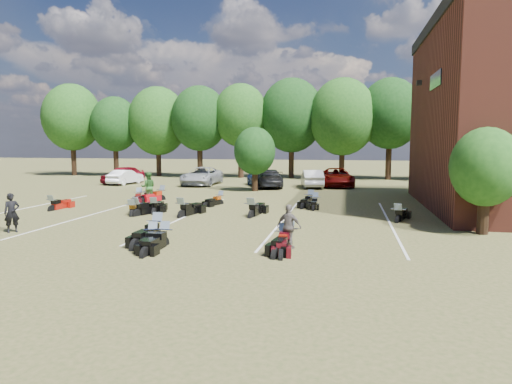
% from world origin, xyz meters
% --- Properties ---
extents(ground, '(160.00, 160.00, 0.00)m').
position_xyz_m(ground, '(0.00, 0.00, 0.00)').
color(ground, brown).
rests_on(ground, ground).
extents(car_0, '(2.70, 4.95, 1.60)m').
position_xyz_m(car_0, '(-15.22, 19.65, 0.80)').
color(car_0, maroon).
rests_on(car_0, ground).
extents(car_1, '(1.84, 4.09, 1.30)m').
position_xyz_m(car_1, '(-14.58, 18.84, 0.65)').
color(car_1, white).
rests_on(car_1, ground).
extents(car_2, '(2.69, 5.72, 1.58)m').
position_xyz_m(car_2, '(-7.62, 19.57, 0.79)').
color(car_2, '#94979C').
rests_on(car_2, ground).
extents(car_3, '(3.40, 5.64, 1.53)m').
position_xyz_m(car_3, '(-1.47, 18.59, 0.76)').
color(car_3, black).
rests_on(car_3, ground).
extents(car_4, '(2.92, 4.22, 1.33)m').
position_xyz_m(car_4, '(-2.56, 19.85, 0.67)').
color(car_4, navy).
rests_on(car_4, ground).
extents(car_5, '(2.33, 4.72, 1.49)m').
position_xyz_m(car_5, '(2.12, 19.24, 0.74)').
color(car_5, '#B6B6B1').
rests_on(car_5, ground).
extents(car_6, '(3.33, 5.96, 1.57)m').
position_xyz_m(car_6, '(4.10, 20.46, 0.79)').
color(car_6, '#540604').
rests_on(car_6, ground).
extents(car_7, '(3.18, 5.63, 1.54)m').
position_xyz_m(car_7, '(14.93, 19.51, 0.77)').
color(car_7, '#323136').
rests_on(car_7, ground).
extents(person_black, '(0.71, 0.70, 1.65)m').
position_xyz_m(person_black, '(-8.66, -2.52, 0.83)').
color(person_black, black).
rests_on(person_black, ground).
extents(person_green, '(1.12, 1.01, 1.88)m').
position_xyz_m(person_green, '(-7.33, 7.88, 0.94)').
color(person_green, '#2B6124').
rests_on(person_green, ground).
extents(person_grey, '(1.01, 0.67, 1.59)m').
position_xyz_m(person_grey, '(3.04, -3.19, 0.79)').
color(person_grey, '#5D544F').
rests_on(person_grey, ground).
extents(motorcycle_2, '(0.82, 2.53, 1.40)m').
position_xyz_m(motorcycle_2, '(-2.25, -2.49, 0.00)').
color(motorcycle_2, black).
rests_on(motorcycle_2, ground).
extents(motorcycle_3, '(0.72, 2.22, 1.24)m').
position_xyz_m(motorcycle_3, '(-1.46, -3.63, 0.00)').
color(motorcycle_3, black).
rests_on(motorcycle_3, ground).
extents(motorcycle_4, '(1.07, 2.15, 1.15)m').
position_xyz_m(motorcycle_4, '(-1.97, -3.48, 0.00)').
color(motorcycle_4, black).
rests_on(motorcycle_4, ground).
extents(motorcycle_5, '(1.05, 2.48, 1.34)m').
position_xyz_m(motorcycle_5, '(2.97, -2.78, 0.00)').
color(motorcycle_5, black).
rests_on(motorcycle_5, ground).
extents(motorcycle_6, '(0.88, 2.23, 1.21)m').
position_xyz_m(motorcycle_6, '(2.83, -3.04, 0.00)').
color(motorcycle_6, '#40090F').
rests_on(motorcycle_6, ground).
extents(motorcycle_7, '(0.78, 2.21, 1.22)m').
position_xyz_m(motorcycle_7, '(-10.90, 3.23, 0.00)').
color(motorcycle_7, maroon).
rests_on(motorcycle_7, ground).
extents(motorcycle_8, '(1.27, 2.29, 1.22)m').
position_xyz_m(motorcycle_8, '(-5.75, 2.42, 0.00)').
color(motorcycle_8, black).
rests_on(motorcycle_8, ground).
extents(motorcycle_9, '(1.55, 2.58, 1.37)m').
position_xyz_m(motorcycle_9, '(-5.47, 2.48, 0.00)').
color(motorcycle_9, black).
rests_on(motorcycle_9, ground).
extents(motorcycle_10, '(1.05, 2.34, 1.26)m').
position_xyz_m(motorcycle_10, '(-4.92, 3.29, 0.00)').
color(motorcycle_10, black).
rests_on(motorcycle_10, ground).
extents(motorcycle_11, '(1.29, 2.61, 1.40)m').
position_xyz_m(motorcycle_11, '(-3.11, 2.58, 0.00)').
color(motorcycle_11, black).
rests_on(motorcycle_11, ground).
extents(motorcycle_12, '(1.10, 2.58, 1.40)m').
position_xyz_m(motorcycle_12, '(0.33, 3.21, 0.00)').
color(motorcycle_12, black).
rests_on(motorcycle_12, ground).
extents(motorcycle_13, '(1.34, 2.34, 1.25)m').
position_xyz_m(motorcycle_13, '(7.40, 3.22, 0.00)').
color(motorcycle_13, black).
rests_on(motorcycle_13, ground).
extents(motorcycle_14, '(1.36, 2.32, 1.23)m').
position_xyz_m(motorcycle_14, '(-7.93, 7.80, 0.00)').
color(motorcycle_14, '#3D080E').
rests_on(motorcycle_14, ground).
extents(motorcycle_15, '(1.46, 2.53, 1.35)m').
position_xyz_m(motorcycle_15, '(-6.84, 8.75, 0.00)').
color(motorcycle_15, '#A00B14').
rests_on(motorcycle_15, ground).
extents(motorcycle_16, '(1.05, 2.21, 1.18)m').
position_xyz_m(motorcycle_16, '(-7.63, 8.58, 0.00)').
color(motorcycle_16, black).
rests_on(motorcycle_16, ground).
extents(motorcycle_17, '(1.25, 2.13, 1.13)m').
position_xyz_m(motorcycle_17, '(-2.55, 7.61, 0.00)').
color(motorcycle_17, black).
rests_on(motorcycle_17, ground).
extents(motorcycle_18, '(0.66, 2.07, 1.15)m').
position_xyz_m(motorcycle_18, '(3.20, 7.73, 0.00)').
color(motorcycle_18, black).
rests_on(motorcycle_18, ground).
extents(motorcycle_20, '(1.13, 2.37, 1.27)m').
position_xyz_m(motorcycle_20, '(2.86, 8.37, 0.00)').
color(motorcycle_20, black).
rests_on(motorcycle_20, ground).
extents(tree_line, '(56.00, 6.00, 9.79)m').
position_xyz_m(tree_line, '(-1.00, 29.00, 6.31)').
color(tree_line, black).
rests_on(tree_line, ground).
extents(young_tree_near_building, '(2.80, 2.80, 4.16)m').
position_xyz_m(young_tree_near_building, '(10.50, 1.00, 2.75)').
color(young_tree_near_building, black).
rests_on(young_tree_near_building, ground).
extents(young_tree_midfield, '(3.20, 3.20, 4.70)m').
position_xyz_m(young_tree_midfield, '(-2.00, 15.50, 3.09)').
color(young_tree_midfield, black).
rests_on(young_tree_midfield, ground).
extents(parking_lines, '(20.10, 14.00, 0.01)m').
position_xyz_m(parking_lines, '(-3.00, 3.00, 0.01)').
color(parking_lines, silver).
rests_on(parking_lines, ground).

